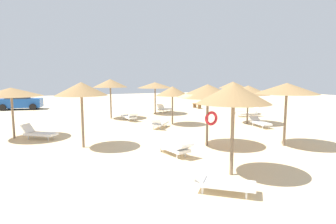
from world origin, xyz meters
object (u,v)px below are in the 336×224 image
(parasol_7, at_px, (11,92))
(lounger_5, at_px, (174,148))
(parasol_9, at_px, (287,89))
(parasol_3, at_px, (155,85))
(parasol_2, at_px, (233,85))
(parasol_6, at_px, (248,90))
(lounger_6, at_px, (260,122))
(parasol_8, at_px, (81,89))
(lounger_0, at_px, (159,123))
(lounger_3, at_px, (165,109))
(lounger_7, at_px, (39,133))
(lounger_4, at_px, (220,182))
(parasol_1, at_px, (110,83))
(parasol_0, at_px, (172,91))
(bench_0, at_px, (197,105))
(parasol_5, at_px, (208,91))
(lounger_1, at_px, (129,116))
(parked_car, at_px, (20,101))
(lounger_2, at_px, (248,113))
(parasol_4, at_px, (234,94))

(parasol_7, relative_size, lounger_5, 1.56)
(parasol_9, bearing_deg, parasol_3, 97.84)
(parasol_2, distance_m, parasol_3, 6.89)
(parasol_6, height_order, lounger_6, parasol_6)
(parasol_8, bearing_deg, lounger_0, 32.90)
(lounger_3, relative_size, lounger_7, 1.00)
(lounger_5, bearing_deg, lounger_7, 134.57)
(lounger_5, bearing_deg, lounger_4, -95.00)
(parasol_8, distance_m, lounger_7, 4.17)
(lounger_3, bearing_deg, parasol_1, -159.17)
(parasol_0, bearing_deg, lounger_0, -145.04)
(parasol_2, bearing_deg, bench_0, 99.88)
(parasol_5, bearing_deg, lounger_1, 99.48)
(bench_0, bearing_deg, parasol_0, -127.61)
(parasol_0, bearing_deg, parasol_3, 82.11)
(parasol_9, height_order, lounger_1, parasol_9)
(lounger_0, height_order, lounger_5, lounger_0)
(parasol_1, distance_m, lounger_3, 6.25)
(lounger_3, bearing_deg, lounger_1, -139.58)
(lounger_3, height_order, lounger_5, lounger_3)
(parasol_1, xyz_separation_m, parasol_2, (10.59, -1.21, -0.22))
(parasol_5, bearing_deg, lounger_6, 28.26)
(lounger_0, xyz_separation_m, lounger_5, (-1.57, -6.05, -0.01))
(lounger_1, bearing_deg, parasol_9, -64.45)
(parasol_5, height_order, bench_0, parasol_5)
(parasol_9, height_order, parked_car, parasol_9)
(parasol_7, relative_size, lounger_7, 1.67)
(lounger_2, bearing_deg, parasol_0, -170.77)
(lounger_0, bearing_deg, parasol_6, -6.37)
(lounger_5, height_order, lounger_7, lounger_7)
(parasol_0, xyz_separation_m, parasol_1, (-3.38, 4.44, 0.47))
(parasol_5, xyz_separation_m, parasol_9, (3.44, -1.39, 0.13))
(parasol_3, relative_size, parasol_4, 1.00)
(parasol_5, relative_size, lounger_3, 1.57)
(parasol_3, distance_m, lounger_6, 9.95)
(parasol_7, bearing_deg, lounger_3, 31.98)
(parasol_1, distance_m, bench_0, 10.72)
(lounger_0, distance_m, lounger_6, 6.64)
(parasol_7, bearing_deg, parked_car, 94.30)
(parasol_2, xyz_separation_m, lounger_7, (-15.57, -4.66, -2.23))
(parasol_4, distance_m, parasol_6, 10.91)
(parasol_0, distance_m, parasol_5, 6.18)
(lounger_1, height_order, lounger_6, lounger_1)
(parasol_3, height_order, parasol_5, parasol_5)
(lounger_4, bearing_deg, lounger_1, 86.11)
(parasol_9, relative_size, lounger_1, 1.53)
(parasol_5, bearing_deg, parasol_4, -108.37)
(lounger_3, height_order, lounger_4, lounger_3)
(lounger_5, relative_size, lounger_7, 1.07)
(parasol_2, height_order, bench_0, parasol_2)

